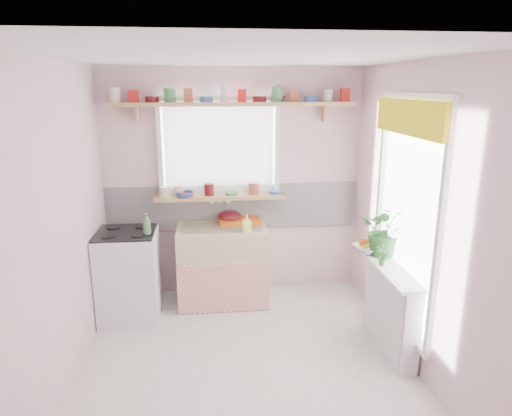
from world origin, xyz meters
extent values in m
plane|color=white|center=(0.00, 0.00, 0.00)|extent=(3.20, 3.20, 0.00)
plane|color=white|center=(0.00, 0.00, 2.50)|extent=(3.20, 3.20, 0.00)
plane|color=beige|center=(0.00, 1.60, 1.25)|extent=(2.80, 0.00, 2.80)
plane|color=beige|center=(0.00, -1.60, 1.25)|extent=(2.80, 0.00, 2.80)
plane|color=beige|center=(-1.40, 0.00, 1.25)|extent=(0.00, 3.20, 3.20)
plane|color=beige|center=(1.40, 0.00, 1.25)|extent=(0.00, 3.20, 3.20)
cube|color=white|center=(0.00, 1.59, 1.00)|extent=(2.74, 0.03, 0.50)
cube|color=pink|center=(0.00, 1.58, 0.80)|extent=(2.74, 0.02, 0.12)
cube|color=white|center=(-0.15, 1.60, 1.65)|extent=(1.20, 0.01, 1.00)
cube|color=white|center=(-0.15, 1.53, 1.65)|extent=(1.15, 0.02, 0.95)
cube|color=white|center=(1.40, 0.20, 1.25)|extent=(0.01, 1.10, 1.90)
cube|color=yellow|center=(1.31, 0.20, 2.06)|extent=(0.03, 1.20, 0.28)
cube|color=white|center=(-0.15, 1.30, 0.28)|extent=(0.85, 0.55, 0.55)
cube|color=#E44D43|center=(-0.15, 1.02, 0.28)|extent=(0.95, 0.02, 0.53)
cube|color=beige|center=(-0.15, 1.30, 0.70)|extent=(0.95, 0.55, 0.30)
cylinder|color=silver|center=(-0.15, 1.55, 1.10)|extent=(0.03, 0.22, 0.03)
cube|color=white|center=(-1.10, 1.05, 0.45)|extent=(0.58, 0.58, 0.90)
cube|color=black|center=(-1.10, 1.05, 0.91)|extent=(0.56, 0.56, 0.02)
cylinder|color=black|center=(-1.24, 0.91, 0.92)|extent=(0.14, 0.14, 0.01)
cylinder|color=black|center=(-0.96, 0.91, 0.92)|extent=(0.14, 0.14, 0.01)
cylinder|color=black|center=(-1.24, 1.19, 0.92)|extent=(0.14, 0.14, 0.01)
cylinder|color=black|center=(-0.96, 1.19, 0.92)|extent=(0.14, 0.14, 0.01)
cube|color=white|center=(1.30, 0.20, 0.38)|extent=(0.15, 0.90, 0.75)
cube|color=white|center=(1.27, 0.20, 0.76)|extent=(0.22, 0.95, 0.03)
cube|color=tan|center=(-0.15, 1.48, 1.14)|extent=(1.40, 0.22, 0.04)
cube|color=tan|center=(0.00, 1.47, 2.12)|extent=(2.52, 0.24, 0.04)
cylinder|color=silver|center=(-1.18, 1.47, 2.20)|extent=(0.11, 0.11, 0.12)
cylinder|color=red|center=(-1.00, 1.47, 2.20)|extent=(0.11, 0.11, 0.12)
cylinder|color=#590F14|center=(-0.82, 1.47, 2.17)|extent=(0.11, 0.11, 0.06)
cylinder|color=#3F7F4C|center=(-0.64, 1.47, 2.20)|extent=(0.11, 0.11, 0.12)
cylinder|color=#A55133|center=(-0.45, 1.47, 2.20)|extent=(0.11, 0.11, 0.12)
cylinder|color=#3359A5|center=(-0.27, 1.47, 2.17)|extent=(0.11, 0.11, 0.06)
cylinder|color=silver|center=(-0.09, 1.47, 2.20)|extent=(0.11, 0.11, 0.12)
cylinder|color=red|center=(0.09, 1.47, 2.20)|extent=(0.11, 0.11, 0.12)
cylinder|color=#590F14|center=(0.27, 1.47, 2.17)|extent=(0.11, 0.11, 0.06)
cylinder|color=#3F7F4C|center=(0.45, 1.47, 2.20)|extent=(0.11, 0.11, 0.12)
cylinder|color=#A55133|center=(0.64, 1.47, 2.20)|extent=(0.11, 0.11, 0.12)
cylinder|color=#3359A5|center=(0.82, 1.47, 2.17)|extent=(0.11, 0.11, 0.06)
cylinder|color=silver|center=(1.00, 1.47, 2.20)|extent=(0.11, 0.11, 0.12)
cylinder|color=red|center=(1.18, 1.47, 2.20)|extent=(0.11, 0.11, 0.12)
cylinder|color=silver|center=(-0.77, 1.48, 1.22)|extent=(0.11, 0.11, 0.12)
cylinder|color=red|center=(-0.52, 1.48, 1.22)|extent=(0.11, 0.11, 0.12)
cylinder|color=#590F14|center=(-0.27, 1.48, 1.19)|extent=(0.11, 0.11, 0.06)
cylinder|color=#3F7F4C|center=(-0.03, 1.48, 1.22)|extent=(0.11, 0.11, 0.12)
cylinder|color=#A55133|center=(0.22, 1.48, 1.22)|extent=(0.11, 0.11, 0.12)
cylinder|color=#3359A5|center=(0.47, 1.48, 1.19)|extent=(0.11, 0.11, 0.06)
cube|color=#DF5D13|center=(0.05, 1.50, 0.87)|extent=(0.48, 0.38, 0.04)
ellipsoid|color=#550E1A|center=(-0.05, 1.50, 0.91)|extent=(0.33, 0.33, 0.12)
imported|color=#275C25|center=(1.33, 0.51, 1.02)|extent=(0.54, 0.51, 0.48)
imported|color=silver|center=(1.21, 0.60, 0.81)|extent=(0.35, 0.35, 0.07)
imported|color=#305F26|center=(1.21, 0.27, 0.87)|extent=(0.11, 0.09, 0.19)
imported|color=#F2EF6B|center=(0.10, 1.10, 0.94)|extent=(0.09, 0.09, 0.19)
imported|color=white|center=(-0.59, 1.54, 1.21)|extent=(0.16, 0.16, 0.10)
imported|color=#2E4496|center=(-0.53, 1.42, 1.19)|extent=(0.21, 0.21, 0.06)
imported|color=#A44232|center=(0.47, 1.53, 2.22)|extent=(0.18, 0.18, 0.17)
imported|color=#41824A|center=(-0.88, 0.95, 1.02)|extent=(0.10, 0.10, 0.21)
sphere|color=#FF6215|center=(1.21, 0.60, 0.87)|extent=(0.08, 0.08, 0.08)
sphere|color=#FF6215|center=(1.27, 0.63, 0.87)|extent=(0.08, 0.08, 0.08)
sphere|color=#FF6215|center=(1.16, 0.62, 0.87)|extent=(0.08, 0.08, 0.08)
cylinder|color=yellow|center=(1.23, 0.55, 0.88)|extent=(0.18, 0.04, 0.10)
camera|label=1|loc=(-0.30, -3.33, 2.30)|focal=32.00mm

